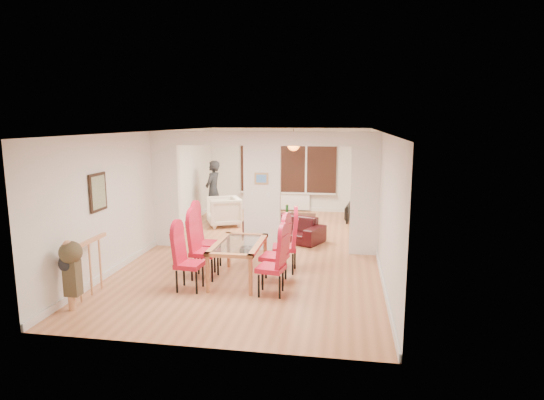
% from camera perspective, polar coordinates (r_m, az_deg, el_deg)
% --- Properties ---
extents(floor, '(5.00, 9.00, 0.01)m').
position_cam_1_polar(floor, '(10.19, -1.20, -6.18)').
color(floor, '#BE764C').
rests_on(floor, ground).
extents(room_walls, '(5.00, 9.00, 2.60)m').
position_cam_1_polar(room_walls, '(9.90, -1.23, 1.06)').
color(room_walls, silver).
rests_on(room_walls, floor).
extents(divider_wall, '(5.00, 0.18, 2.60)m').
position_cam_1_polar(divider_wall, '(9.90, -1.23, 1.06)').
color(divider_wall, white).
rests_on(divider_wall, floor).
extents(bay_window_blinds, '(3.00, 0.08, 1.80)m').
position_cam_1_polar(bay_window_blinds, '(14.24, 2.02, 4.59)').
color(bay_window_blinds, black).
rests_on(bay_window_blinds, room_walls).
extents(radiator, '(1.40, 0.08, 0.50)m').
position_cam_1_polar(radiator, '(14.36, 1.97, -0.20)').
color(radiator, white).
rests_on(radiator, floor).
extents(pendant_light, '(0.36, 0.36, 0.36)m').
position_cam_1_polar(pendant_light, '(13.02, 2.72, 6.95)').
color(pendant_light, orange).
rests_on(pendant_light, room_walls).
extents(stair_newel, '(0.40, 1.20, 1.10)m').
position_cam_1_polar(stair_newel, '(7.92, -22.06, -7.55)').
color(stair_newel, tan).
rests_on(stair_newel, floor).
extents(wall_poster, '(0.04, 0.52, 0.67)m').
position_cam_1_polar(wall_poster, '(8.47, -21.01, 0.92)').
color(wall_poster, gray).
rests_on(wall_poster, room_walls).
extents(pillar_photo, '(0.30, 0.03, 0.25)m').
position_cam_1_polar(pillar_photo, '(9.77, -1.34, 2.71)').
color(pillar_photo, '#4C8CD8').
rests_on(pillar_photo, divider_wall).
extents(dining_table, '(0.83, 1.47, 0.69)m').
position_cam_1_polar(dining_table, '(8.22, -4.22, -7.69)').
color(dining_table, '#B86F44').
rests_on(dining_table, floor).
extents(dining_chair_la, '(0.46, 0.46, 1.05)m').
position_cam_1_polar(dining_chair_la, '(7.81, -10.32, -7.38)').
color(dining_chair_la, red).
rests_on(dining_chair_la, floor).
extents(dining_chair_lb, '(0.49, 0.49, 1.14)m').
position_cam_1_polar(dining_chair_lb, '(8.32, -8.46, -5.94)').
color(dining_chair_lb, red).
rests_on(dining_chair_lb, floor).
extents(dining_chair_lc, '(0.47, 0.47, 1.16)m').
position_cam_1_polar(dining_chair_lc, '(8.82, -8.10, -4.93)').
color(dining_chair_lc, red).
rests_on(dining_chair_lc, floor).
extents(dining_chair_ra, '(0.49, 0.49, 1.06)m').
position_cam_1_polar(dining_chair_ra, '(7.49, -0.14, -7.96)').
color(dining_chair_ra, red).
rests_on(dining_chair_ra, floor).
extents(dining_chair_rb, '(0.51, 0.51, 1.10)m').
position_cam_1_polar(dining_chair_rb, '(8.02, 0.28, -6.57)').
color(dining_chair_rb, red).
rests_on(dining_chair_rb, floor).
extents(dining_chair_rc, '(0.49, 0.49, 1.11)m').
position_cam_1_polar(dining_chair_rc, '(8.59, 1.58, -5.43)').
color(dining_chair_rc, red).
rests_on(dining_chair_rc, floor).
extents(sofa, '(2.09, 1.51, 0.57)m').
position_cam_1_polar(sofa, '(10.98, 1.48, -3.45)').
color(sofa, black).
rests_on(sofa, floor).
extents(armchair, '(1.12, 1.14, 0.79)m').
position_cam_1_polar(armchair, '(12.40, -6.07, -1.43)').
color(armchair, '#F1DFCC').
rests_on(armchair, floor).
extents(person, '(0.68, 0.51, 1.71)m').
position_cam_1_polar(person, '(13.08, -7.39, 1.19)').
color(person, black).
rests_on(person, floor).
extents(television, '(0.87, 0.21, 0.50)m').
position_cam_1_polar(television, '(13.12, 9.20, -1.52)').
color(television, black).
rests_on(television, floor).
extents(coffee_table, '(1.16, 0.75, 0.25)m').
position_cam_1_polar(coffee_table, '(12.66, 3.01, -2.40)').
color(coffee_table, '#361A12').
rests_on(coffee_table, floor).
extents(bottle, '(0.08, 0.08, 0.30)m').
position_cam_1_polar(bottle, '(12.56, 1.90, -1.22)').
color(bottle, '#143F19').
rests_on(bottle, coffee_table).
extents(bowl, '(0.22, 0.22, 0.05)m').
position_cam_1_polar(bowl, '(12.70, 2.17, -1.66)').
color(bowl, '#361A12').
rests_on(bowl, coffee_table).
extents(shoes, '(0.26, 0.28, 0.11)m').
position_cam_1_polar(shoes, '(9.91, -3.18, -6.33)').
color(shoes, black).
rests_on(shoes, floor).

